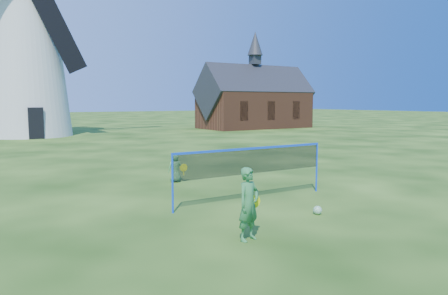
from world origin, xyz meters
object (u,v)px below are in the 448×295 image
at_px(windmill, 27,51).
at_px(play_ball, 318,210).
at_px(chapel, 255,101).
at_px(badminton_net, 253,162).
at_px(player_girl, 249,204).
at_px(player_boy, 175,168).

height_order(windmill, play_ball, windmill).
relative_size(chapel, badminton_net, 2.40).
bearing_deg(windmill, player_girl, -89.78).
bearing_deg(badminton_net, chapel, 53.87).
bearing_deg(windmill, badminton_net, -85.55).
bearing_deg(windmill, chapel, -2.23).
bearing_deg(windmill, play_ball, -84.82).
bearing_deg(player_boy, chapel, -115.17).
xyz_separation_m(windmill, player_girl, (0.12, -30.95, -6.15)).
distance_m(badminton_net, player_boy, 3.88).
height_order(chapel, play_ball, chapel).
bearing_deg(play_ball, chapel, 56.56).
height_order(badminton_net, player_girl, badminton_net).
bearing_deg(play_ball, windmill, 95.18).
height_order(chapel, player_boy, chapel).
xyz_separation_m(badminton_net, player_boy, (-0.63, 3.78, -0.63)).
height_order(badminton_net, player_boy, badminton_net).
xyz_separation_m(chapel, play_ball, (-19.41, -29.39, -2.77)).
bearing_deg(player_girl, badminton_net, 38.19).
height_order(windmill, player_girl, windmill).
bearing_deg(badminton_net, windmill, 94.45).
height_order(player_boy, play_ball, player_boy).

